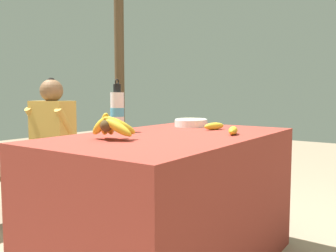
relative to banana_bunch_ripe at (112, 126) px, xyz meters
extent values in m
cube|color=maroon|center=(0.36, -0.10, -0.44)|extent=(1.44, 0.86, 0.75)
sphere|color=#4C381E|center=(-0.04, 0.00, 0.00)|extent=(0.06, 0.06, 0.06)
ellipsoid|color=gold|center=(-0.02, -0.05, 0.00)|extent=(0.09, 0.16, 0.11)
ellipsoid|color=gold|center=(0.00, -0.04, 0.00)|extent=(0.12, 0.14, 0.12)
ellipsoid|color=gold|center=(0.02, -0.03, 0.00)|extent=(0.17, 0.13, 0.12)
ellipsoid|color=gold|center=(0.02, 0.00, 0.00)|extent=(0.15, 0.04, 0.09)
ellipsoid|color=gold|center=(0.01, 0.03, 0.00)|extent=(0.14, 0.11, 0.13)
ellipsoid|color=gold|center=(0.01, 0.05, 0.00)|extent=(0.14, 0.15, 0.14)
ellipsoid|color=gold|center=(-0.02, 0.05, 0.00)|extent=(0.08, 0.15, 0.12)
cylinder|color=white|center=(0.82, 0.06, -0.05)|extent=(0.22, 0.22, 0.04)
torus|color=white|center=(0.82, 0.06, -0.02)|extent=(0.22, 0.22, 0.02)
cylinder|color=#D1B77A|center=(0.82, 0.06, -0.02)|extent=(0.17, 0.17, 0.01)
cylinder|color=white|center=(0.29, 0.23, 0.05)|extent=(0.08, 0.08, 0.22)
cylinder|color=#47A8D1|center=(0.29, 0.23, 0.05)|extent=(0.08, 0.08, 0.05)
cylinder|color=black|center=(0.29, 0.23, 0.18)|extent=(0.04, 0.04, 0.05)
torus|color=black|center=(0.29, 0.23, 0.22)|extent=(0.03, 0.01, 0.03)
ellipsoid|color=gold|center=(0.53, -0.37, -0.05)|extent=(0.15, 0.09, 0.04)
ellipsoid|color=gold|center=(0.71, -0.17, -0.05)|extent=(0.16, 0.09, 0.04)
cube|color=#4C3823|center=(0.43, 1.34, -0.44)|extent=(1.87, 0.32, 0.04)
cube|color=#4C3823|center=(1.26, 1.22, -0.64)|extent=(0.06, 0.06, 0.36)
cube|color=#4C3823|center=(1.26, 1.46, -0.64)|extent=(0.06, 0.06, 0.36)
cylinder|color=#232328|center=(0.41, 1.18, -0.62)|extent=(0.09, 0.09, 0.40)
cylinder|color=#232328|center=(0.53, 1.20, -0.41)|extent=(0.31, 0.14, 0.09)
cylinder|color=#232328|center=(0.38, 1.36, -0.62)|extent=(0.09, 0.09, 0.40)
cylinder|color=#232328|center=(0.50, 1.38, -0.41)|extent=(0.31, 0.14, 0.09)
cube|color=gold|center=(0.65, 1.31, -0.17)|extent=(0.25, 0.37, 0.52)
cylinder|color=gold|center=(0.65, 1.15, -0.08)|extent=(0.21, 0.10, 0.25)
cylinder|color=gold|center=(0.60, 1.46, -0.08)|extent=(0.21, 0.10, 0.25)
sphere|color=brown|center=(0.65, 1.31, 0.18)|extent=(0.19, 0.19, 0.19)
sphere|color=black|center=(0.65, 1.31, 0.25)|extent=(0.07, 0.07, 0.07)
cylinder|color=#4C3823|center=(1.75, 1.57, 0.33)|extent=(0.11, 0.11, 2.29)
camera|label=1|loc=(-1.20, -1.17, 0.15)|focal=38.00mm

